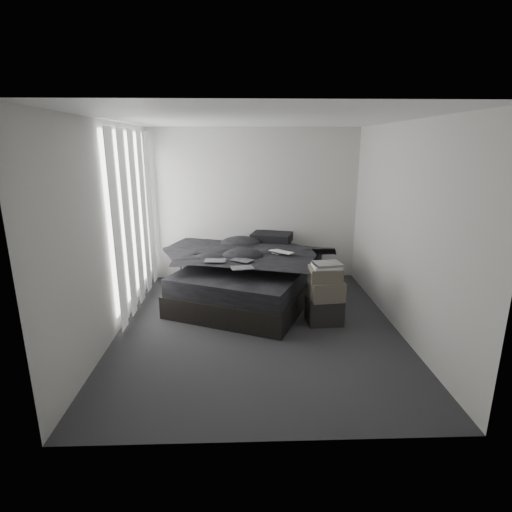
{
  "coord_description": "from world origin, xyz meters",
  "views": [
    {
      "loc": [
        -0.19,
        -4.8,
        2.32
      ],
      "look_at": [
        0.0,
        0.8,
        0.75
      ],
      "focal_mm": 28.0,
      "sensor_mm": 36.0,
      "label": 1
    }
  ],
  "objects_px": {
    "side_stand": "(191,277)",
    "box_lower": "(324,311)",
    "bed": "(251,289)",
    "laptop": "(279,247)"
  },
  "relations": [
    {
      "from": "bed",
      "to": "box_lower",
      "type": "height_order",
      "value": "box_lower"
    },
    {
      "from": "side_stand",
      "to": "box_lower",
      "type": "distance_m",
      "value": 2.15
    },
    {
      "from": "box_lower",
      "to": "laptop",
      "type": "bearing_deg",
      "value": 125.16
    },
    {
      "from": "bed",
      "to": "side_stand",
      "type": "bearing_deg",
      "value": -163.42
    },
    {
      "from": "side_stand",
      "to": "box_lower",
      "type": "bearing_deg",
      "value": -28.22
    },
    {
      "from": "bed",
      "to": "laptop",
      "type": "height_order",
      "value": "laptop"
    },
    {
      "from": "bed",
      "to": "side_stand",
      "type": "relative_size",
      "value": 3.65
    },
    {
      "from": "bed",
      "to": "side_stand",
      "type": "xyz_separation_m",
      "value": [
        -0.93,
        0.12,
        0.16
      ]
    },
    {
      "from": "box_lower",
      "to": "side_stand",
      "type": "bearing_deg",
      "value": 151.78
    },
    {
      "from": "bed",
      "to": "laptop",
      "type": "bearing_deg",
      "value": 7.5
    }
  ]
}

